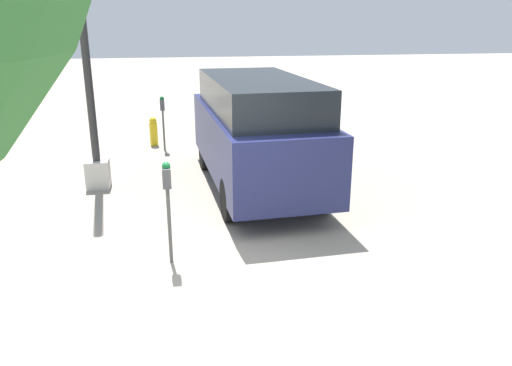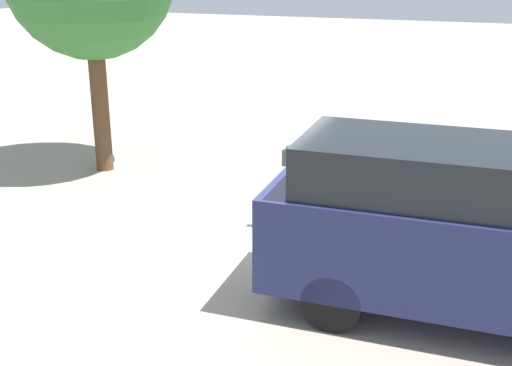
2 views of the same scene
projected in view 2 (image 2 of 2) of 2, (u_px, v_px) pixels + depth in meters
ground_plane at (237, 234)px, 10.13m from camera, size 80.00×80.00×0.00m
parking_meter_near at (289, 168)px, 9.94m from camera, size 0.20×0.11×1.42m
parked_van at (478, 228)px, 7.40m from camera, size 5.03×2.03×2.15m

